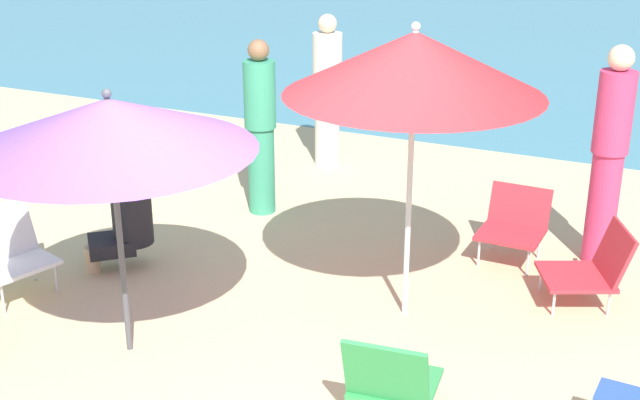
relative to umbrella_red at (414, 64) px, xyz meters
The scene contains 12 objects.
ground_plane 2.21m from the umbrella_red, 109.04° to the right, with size 40.00×40.00×0.00m, color #D3BC8C.
sea_water 12.19m from the umbrella_red, 91.87° to the left, with size 40.00×16.00×0.01m, color teal.
umbrella_red is the anchor object (origin of this frame).
umbrella_purple 2.00m from the umbrella_red, 140.71° to the right, with size 1.84×1.84×1.81m.
beach_chair_b 2.09m from the umbrella_red, 31.13° to the left, with size 0.74×0.70×0.60m.
beach_chair_c 3.35m from the umbrella_red, 161.84° to the right, with size 0.64×0.68×0.67m.
beach_chair_d 2.06m from the umbrella_red, 68.80° to the left, with size 0.52×0.57×0.58m.
beach_chair_e 2.06m from the umbrella_red, 74.35° to the right, with size 0.54×0.61×0.64m.
person_a 3.59m from the umbrella_red, 123.65° to the left, with size 0.31×0.31×1.63m.
person_b 2.12m from the umbrella_red, 52.99° to the left, with size 0.29×0.29×1.80m.
person_c 2.53m from the umbrella_red, 144.85° to the left, with size 0.29×0.29×1.63m.
person_d 2.71m from the umbrella_red, behind, with size 0.54×0.52×0.90m.
Camera 1 is at (2.16, -4.22, 3.08)m, focal length 48.56 mm.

